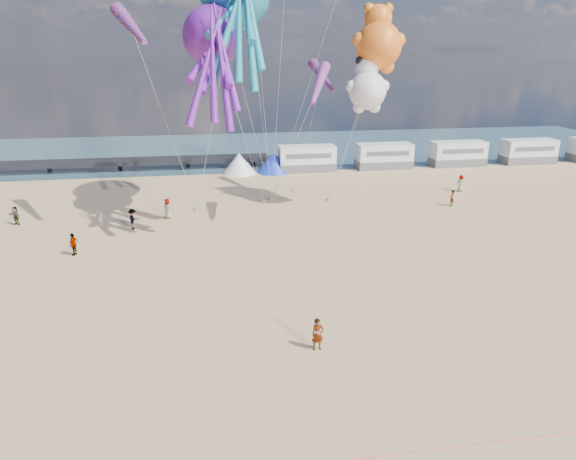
# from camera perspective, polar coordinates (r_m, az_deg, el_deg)

# --- Properties ---
(ground) EXTENTS (120.00, 120.00, 0.00)m
(ground) POSITION_cam_1_polar(r_m,az_deg,el_deg) (23.86, 6.45, -15.57)
(ground) COLOR #D9B17D
(ground) RESTS_ON ground
(water) EXTENTS (120.00, 120.00, 0.00)m
(water) POSITION_cam_1_polar(r_m,az_deg,el_deg) (75.22, -4.67, 8.92)
(water) COLOR #345664
(water) RESTS_ON ground
(pier) EXTENTS (60.00, 3.00, 0.50)m
(pier) POSITION_cam_1_polar(r_m,az_deg,el_deg) (67.83, -28.31, 6.37)
(pier) COLOR black
(pier) RESTS_ON ground
(motorhome_0) EXTENTS (6.60, 2.50, 3.00)m
(motorhome_0) POSITION_cam_1_polar(r_m,az_deg,el_deg) (61.12, 2.11, 7.95)
(motorhome_0) COLOR silver
(motorhome_0) RESTS_ON ground
(motorhome_1) EXTENTS (6.60, 2.50, 3.00)m
(motorhome_1) POSITION_cam_1_polar(r_m,az_deg,el_deg) (63.61, 10.63, 8.09)
(motorhome_1) COLOR silver
(motorhome_1) RESTS_ON ground
(motorhome_2) EXTENTS (6.60, 2.50, 3.00)m
(motorhome_2) POSITION_cam_1_polar(r_m,az_deg,el_deg) (67.36, 18.35, 8.06)
(motorhome_2) COLOR silver
(motorhome_2) RESTS_ON ground
(motorhome_3) EXTENTS (6.60, 2.50, 3.00)m
(motorhome_3) POSITION_cam_1_polar(r_m,az_deg,el_deg) (72.17, 25.15, 7.91)
(motorhome_3) COLOR silver
(motorhome_3) RESTS_ON ground
(tent_white) EXTENTS (4.00, 4.00, 2.40)m
(tent_white) POSITION_cam_1_polar(r_m,az_deg,el_deg) (60.18, -5.45, 7.40)
(tent_white) COLOR white
(tent_white) RESTS_ON ground
(tent_blue) EXTENTS (4.00, 4.00, 2.40)m
(tent_blue) POSITION_cam_1_polar(r_m,az_deg,el_deg) (60.55, -1.64, 7.55)
(tent_blue) COLOR #1933CC
(tent_blue) RESTS_ON ground
(rope_line) EXTENTS (34.00, 0.03, 0.03)m
(rope_line) POSITION_cam_1_polar(r_m,az_deg,el_deg) (20.15, 10.49, -23.47)
(rope_line) COLOR #F2338C
(rope_line) RESTS_ON ground
(standing_person) EXTENTS (0.64, 0.46, 1.63)m
(standing_person) POSITION_cam_1_polar(r_m,az_deg,el_deg) (24.97, 3.31, -11.50)
(standing_person) COLOR tan
(standing_person) RESTS_ON ground
(beachgoer_0) EXTENTS (0.70, 0.55, 1.71)m
(beachgoer_0) POSITION_cam_1_polar(r_m,az_deg,el_deg) (55.01, 18.65, 4.95)
(beachgoer_0) COLOR #7F6659
(beachgoer_0) RESTS_ON ground
(beachgoer_2) EXTENTS (0.67, 0.85, 1.71)m
(beachgoer_2) POSITION_cam_1_polar(r_m,az_deg,el_deg) (42.73, -16.87, 1.15)
(beachgoer_2) COLOR #7F6659
(beachgoer_2) RESTS_ON ground
(beachgoer_3) EXTENTS (0.93, 1.19, 1.62)m
(beachgoer_3) POSITION_cam_1_polar(r_m,az_deg,el_deg) (38.80, -22.73, -1.46)
(beachgoer_3) COLOR #7F6659
(beachgoer_3) RESTS_ON ground
(beachgoer_4) EXTENTS (0.94, 0.86, 1.54)m
(beachgoer_4) POSITION_cam_1_polar(r_m,az_deg,el_deg) (47.62, -28.02, 1.41)
(beachgoer_4) COLOR #7F6659
(beachgoer_4) RESTS_ON ground
(beachgoer_5) EXTENTS (1.28, 1.35, 1.52)m
(beachgoer_5) POSITION_cam_1_polar(r_m,az_deg,el_deg) (49.48, 17.75, 3.40)
(beachgoer_5) COLOR #7F6659
(beachgoer_5) RESTS_ON ground
(beachgoer_6) EXTENTS (0.64, 0.75, 1.75)m
(beachgoer_6) POSITION_cam_1_polar(r_m,az_deg,el_deg) (44.79, -13.23, 2.34)
(beachgoer_6) COLOR #7F6659
(beachgoer_6) RESTS_ON ground
(sandbag_a) EXTENTS (0.50, 0.35, 0.22)m
(sandbag_a) POSITION_cam_1_polar(r_m,az_deg,el_deg) (46.79, -10.02, 2.31)
(sandbag_a) COLOR gray
(sandbag_a) RESTS_ON ground
(sandbag_b) EXTENTS (0.50, 0.35, 0.22)m
(sandbag_b) POSITION_cam_1_polar(r_m,az_deg,el_deg) (48.83, -2.67, 3.31)
(sandbag_b) COLOR gray
(sandbag_b) RESTS_ON ground
(sandbag_c) EXTENTS (0.50, 0.35, 0.22)m
(sandbag_c) POSITION_cam_1_polar(r_m,az_deg,el_deg) (49.24, 4.71, 3.41)
(sandbag_c) COLOR gray
(sandbag_c) RESTS_ON ground
(sandbag_d) EXTENTS (0.50, 0.35, 0.22)m
(sandbag_d) POSITION_cam_1_polar(r_m,az_deg,el_deg) (52.55, 0.80, 4.50)
(sandbag_d) COLOR gray
(sandbag_d) RESTS_ON ground
(sandbag_e) EXTENTS (0.50, 0.35, 0.22)m
(sandbag_e) POSITION_cam_1_polar(r_m,az_deg,el_deg) (49.24, -1.81, 3.46)
(sandbag_e) COLOR gray
(sandbag_e) RESTS_ON ground
(kite_octopus_purple) EXTENTS (5.05, 9.94, 10.94)m
(kite_octopus_purple) POSITION_cam_1_polar(r_m,az_deg,el_deg) (41.75, -8.41, 20.51)
(kite_octopus_purple) COLOR #6B1996
(kite_panda) EXTENTS (4.17, 3.97, 5.36)m
(kite_panda) POSITION_cam_1_polar(r_m,az_deg,el_deg) (44.42, 8.83, 15.07)
(kite_panda) COLOR silver
(kite_teddy_orange) EXTENTS (4.73, 4.46, 6.54)m
(kite_teddy_orange) POSITION_cam_1_polar(r_m,az_deg,el_deg) (45.38, 10.04, 19.54)
(kite_teddy_orange) COLOR orange
(windsock_left) EXTENTS (3.48, 6.61, 6.67)m
(windsock_left) POSITION_cam_1_polar(r_m,az_deg,el_deg) (40.03, -17.11, 20.93)
(windsock_left) COLOR red
(windsock_mid) EXTENTS (2.06, 5.53, 5.43)m
(windsock_mid) POSITION_cam_1_polar(r_m,az_deg,el_deg) (50.00, 3.88, 16.63)
(windsock_mid) COLOR red
(windsock_right) EXTENTS (2.90, 5.06, 5.13)m
(windsock_right) POSITION_cam_1_polar(r_m,az_deg,el_deg) (39.76, 3.44, 15.84)
(windsock_right) COLOR red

